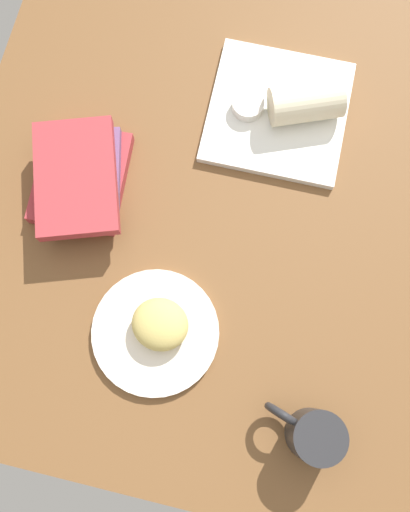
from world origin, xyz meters
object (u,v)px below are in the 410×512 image
Objects in this scene: coffee_mug at (313,435)px; sauce_cup at (248,105)px; scone_pastry at (160,324)px; square_plate at (278,112)px; breakfast_wrap at (306,102)px; round_plate at (156,332)px; book_stack at (80,178)px.

sauce_cup is at bearing 22.10° from coffee_mug.
square_plate is at bearing -14.52° from scone_pastry.
square_plate is at bearing -103.03° from breakfast_wrap.
square_plate is at bearing 16.55° from coffee_mug.
scone_pastry is 43.35cm from sauce_cup.
round_plate is 3.34cm from scone_pastry.
scone_pastry reaches higher than sauce_cup.
sauce_cup is 58.70cm from coffee_mug.
book_stack reaches higher than scone_pastry.
scone_pastry is 0.73× the size of coffee_mug.
square_plate is 1.96× the size of breakfast_wrap.
breakfast_wrap is at bearing -80.92° from sauce_cup.
scone_pastry is 0.74× the size of breakfast_wrap.
book_stack is (-22.06, 31.58, 2.91)cm from square_plate.
breakfast_wrap is at bearing -19.60° from scone_pastry.
square_plate is 1.94× the size of coffee_mug.
coffee_mug is (-11.38, -27.78, 1.13)cm from scone_pastry.
scone_pastry is at bearing 165.48° from square_plate.
scone_pastry is at bearing -137.17° from book_stack.
book_stack is 1.85× the size of coffee_mug.
round_plate is 0.86× the size of square_plate.
book_stack is (21.81, 20.22, -0.01)cm from scone_pastry.
sauce_cup is 0.45× the size of coffee_mug.
round_plate is at bearing 164.99° from square_plate.
breakfast_wrap reaches higher than book_stack.
scone_pastry reaches higher than round_plate.
scone_pastry is 30.04cm from coffee_mug.
breakfast_wrap is at bearing 12.00° from coffee_mug.
round_plate is 30.55cm from coffee_mug.
square_plate is (45.10, -12.09, 0.10)cm from round_plate.
sauce_cup is 0.24× the size of book_stack.
round_plate is 3.67× the size of sauce_cup.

